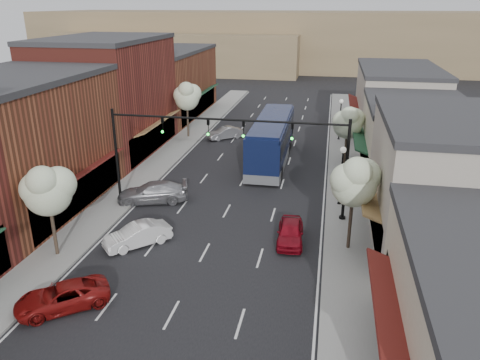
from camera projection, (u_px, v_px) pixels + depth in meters
The scene contains 27 objects.
ground at pixel (195, 270), 25.73m from camera, with size 160.00×160.00×0.00m, color black.
sidewalk_left at pixel (164, 158), 44.18m from camera, with size 2.80×73.00×0.15m, color gray.
sidewalk_right at pixel (346, 169), 41.18m from camera, with size 2.80×73.00×0.15m, color gray.
curb_left at pixel (178, 159), 43.93m from camera, with size 0.25×73.00×0.17m, color gray.
curb_right at pixel (329, 168), 41.43m from camera, with size 0.25×73.00×0.17m, color gray.
bldg_left_midnear at pixel (18, 145), 32.13m from camera, with size 10.14×14.10×9.40m.
bldg_left_midfar at pixel (108, 96), 44.71m from camera, with size 10.14×14.10×10.90m.
bldg_left_far at pixel (166, 83), 59.83m from camera, with size 10.14×18.10×8.40m.
bldg_right_midnear at pixel (447, 183), 27.39m from camera, with size 9.14×12.10×7.90m.
bldg_right_midfar at pixel (414, 140), 38.67m from camera, with size 9.14×12.10×6.40m.
bldg_right_far at pixel (396, 101), 51.34m from camera, with size 9.14×16.10×7.40m.
hill_far at pixel (305, 39), 106.18m from camera, with size 120.00×30.00×12.00m, color #7A6647.
hill_near at pixel (184, 52), 100.36m from camera, with size 50.00×20.00×8.00m, color #7A6647.
signal_mast_right at pixel (310, 153), 30.42m from camera, with size 8.22×0.46×7.00m.
signal_mast_left at pixel (147, 144), 32.44m from camera, with size 8.22×0.46×7.00m.
tree_right_near at pixel (355, 180), 26.28m from camera, with size 2.85×2.65×5.95m.
tree_right_far at pixel (348, 122), 41.12m from camera, with size 2.85×2.65×5.43m.
tree_left_near at pixel (48, 189), 25.66m from camera, with size 2.85×2.65×5.69m.
tree_left_far at pixel (187, 96), 49.38m from camera, with size 2.85×2.65×6.13m.
lamp_post_near at pixel (342, 166), 32.90m from camera, with size 0.44×0.44×4.44m.
lamp_post_far at pixel (341, 113), 48.96m from camera, with size 0.44×0.44×4.44m.
coach_bus at pixel (272, 139), 42.65m from camera, with size 3.05×13.39×4.08m.
red_hatchback at pixel (290, 232), 28.58m from camera, with size 1.57×3.90×1.33m, color maroon.
parked_car_a at pixel (62, 297), 22.39m from camera, with size 2.02×4.38×1.22m, color maroon.
parked_car_b at pixel (138, 235), 28.20m from camera, with size 1.42×4.06×1.34m, color silver.
parked_car_c at pixel (153, 192), 34.37m from camera, with size 2.08×5.12×1.49m, color #96969B.
parked_car_e at pixel (225, 133), 50.43m from camera, with size 1.34×3.86×1.27m, color gray.
Camera 1 is at (6.70, -21.40, 13.79)m, focal length 35.00 mm.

